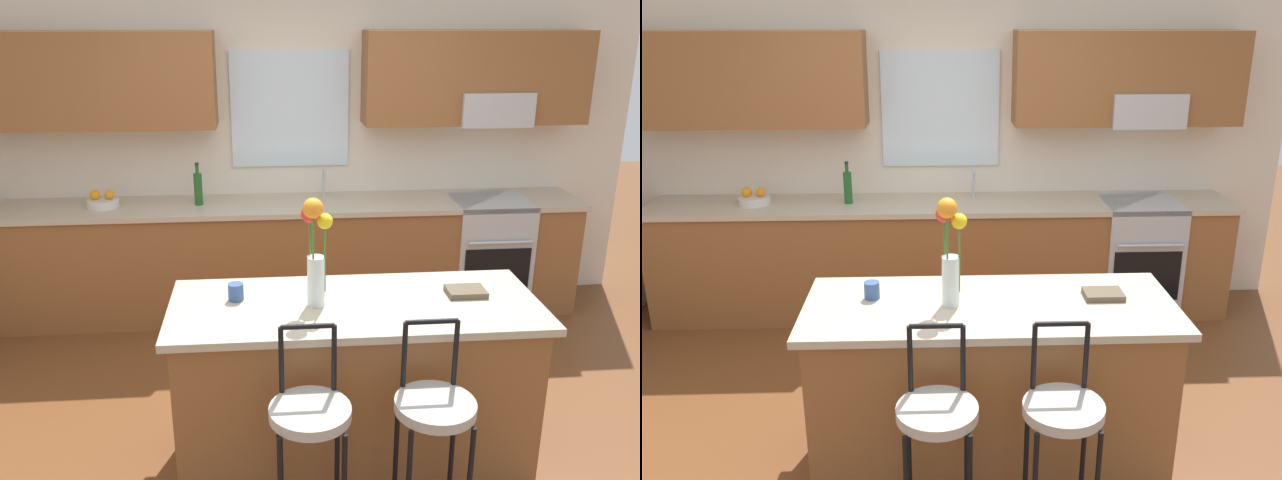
{
  "view_description": "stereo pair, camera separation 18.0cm",
  "coord_description": "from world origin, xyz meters",
  "views": [
    {
      "loc": [
        -0.21,
        -3.25,
        2.31
      ],
      "look_at": [
        0.11,
        0.55,
        1.0
      ],
      "focal_mm": 36.92,
      "sensor_mm": 36.0,
      "label": 1
    },
    {
      "loc": [
        -0.04,
        -3.26,
        2.31
      ],
      "look_at": [
        0.11,
        0.55,
        1.0
      ],
      "focal_mm": 36.92,
      "sensor_mm": 36.0,
      "label": 2
    }
  ],
  "objects": [
    {
      "name": "counter_run",
      "position": [
        0.0,
        1.7,
        0.47
      ],
      "size": [
        4.56,
        0.64,
        0.92
      ],
      "color": "brown",
      "rests_on": "ground"
    },
    {
      "name": "kitchen_island",
      "position": [
        0.23,
        -0.21,
        0.46
      ],
      "size": [
        1.89,
        0.76,
        0.92
      ],
      "color": "brown",
      "rests_on": "ground"
    },
    {
      "name": "back_wall_assembly",
      "position": [
        0.03,
        1.98,
        1.51
      ],
      "size": [
        5.6,
        0.5,
        2.7
      ],
      "color": "beige",
      "rests_on": "ground"
    },
    {
      "name": "bar_stool_near",
      "position": [
        -0.05,
        -0.81,
        0.64
      ],
      "size": [
        0.36,
        0.36,
        1.04
      ],
      "color": "black",
      "rests_on": "ground"
    },
    {
      "name": "mug_ceramic",
      "position": [
        -0.38,
        -0.13,
        0.97
      ],
      "size": [
        0.08,
        0.08,
        0.09
      ],
      "primitive_type": "cylinder",
      "color": "#33518C",
      "rests_on": "kitchen_island"
    },
    {
      "name": "bar_stool_middle",
      "position": [
        0.5,
        -0.81,
        0.64
      ],
      "size": [
        0.36,
        0.36,
        1.04
      ],
      "color": "black",
      "rests_on": "ground"
    },
    {
      "name": "cookbook",
      "position": [
        0.82,
        -0.16,
        0.94
      ],
      "size": [
        0.2,
        0.15,
        0.03
      ],
      "primitive_type": "cube",
      "color": "brown",
      "rests_on": "kitchen_island"
    },
    {
      "name": "fruit_bowl_oranges",
      "position": [
        -1.45,
        1.7,
        0.96
      ],
      "size": [
        0.24,
        0.24,
        0.13
      ],
      "color": "silver",
      "rests_on": "counter_run"
    },
    {
      "name": "bottle_olive_oil",
      "position": [
        -0.72,
        1.7,
        1.05
      ],
      "size": [
        0.06,
        0.06,
        0.33
      ],
      "color": "#1E5923",
      "rests_on": "counter_run"
    },
    {
      "name": "oven_range",
      "position": [
        1.57,
        1.68,
        0.46
      ],
      "size": [
        0.6,
        0.64,
        0.92
      ],
      "color": "#B7BABC",
      "rests_on": "ground"
    },
    {
      "name": "flower_vase",
      "position": [
        0.02,
        -0.23,
        1.23
      ],
      "size": [
        0.16,
        0.16,
        0.57
      ],
      "color": "silver",
      "rests_on": "kitchen_island"
    },
    {
      "name": "sink_faucet",
      "position": [
        0.26,
        1.84,
        1.06
      ],
      "size": [
        0.02,
        0.13,
        0.23
      ],
      "color": "#B7BABC",
      "rests_on": "counter_run"
    },
    {
      "name": "ground_plane",
      "position": [
        0.0,
        0.0,
        0.0
      ],
      "size": [
        14.0,
        14.0,
        0.0
      ],
      "primitive_type": "plane",
      "color": "brown"
    }
  ]
}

